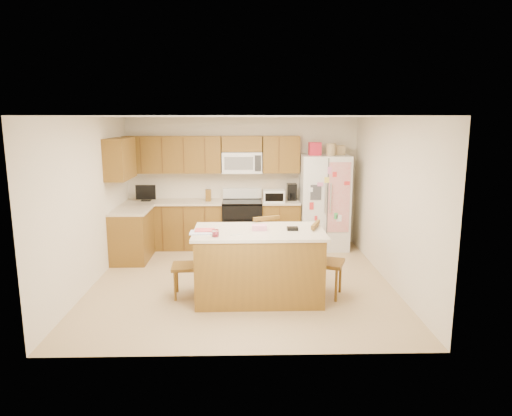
{
  "coord_description": "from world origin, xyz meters",
  "views": [
    {
      "loc": [
        0.06,
        -6.71,
        2.46
      ],
      "look_at": [
        0.23,
        0.35,
        1.09
      ],
      "focal_mm": 32.0,
      "sensor_mm": 36.0,
      "label": 1
    }
  ],
  "objects_px": {
    "windsor_chair_right": "(325,262)",
    "windsor_chair_left": "(188,266)",
    "island": "(259,264)",
    "refrigerator": "(324,201)",
    "windsor_chair_back": "(262,250)",
    "stove": "(242,223)"
  },
  "relations": [
    {
      "from": "windsor_chair_right",
      "to": "windsor_chair_left",
      "type": "bearing_deg",
      "value": 179.53
    },
    {
      "from": "refrigerator",
      "to": "windsor_chair_back",
      "type": "relative_size",
      "value": 1.95
    },
    {
      "from": "refrigerator",
      "to": "windsor_chair_right",
      "type": "relative_size",
      "value": 1.95
    },
    {
      "from": "windsor_chair_left",
      "to": "windsor_chair_right",
      "type": "relative_size",
      "value": 0.91
    },
    {
      "from": "stove",
      "to": "windsor_chair_left",
      "type": "xyz_separation_m",
      "value": [
        -0.75,
        -2.51,
        -0.03
      ]
    },
    {
      "from": "refrigerator",
      "to": "windsor_chair_left",
      "type": "bearing_deg",
      "value": -133.52
    },
    {
      "from": "island",
      "to": "windsor_chair_right",
      "type": "distance_m",
      "value": 0.94
    },
    {
      "from": "island",
      "to": "windsor_chair_back",
      "type": "bearing_deg",
      "value": 83.93
    },
    {
      "from": "stove",
      "to": "windsor_chair_right",
      "type": "relative_size",
      "value": 1.08
    },
    {
      "from": "refrigerator",
      "to": "windsor_chair_left",
      "type": "relative_size",
      "value": 2.15
    },
    {
      "from": "refrigerator",
      "to": "windsor_chair_right",
      "type": "bearing_deg",
      "value": -98.96
    },
    {
      "from": "island",
      "to": "windsor_chair_back",
      "type": "relative_size",
      "value": 1.74
    },
    {
      "from": "windsor_chair_back",
      "to": "windsor_chair_right",
      "type": "xyz_separation_m",
      "value": [
        0.87,
        -0.63,
        -0.0
      ]
    },
    {
      "from": "stove",
      "to": "island",
      "type": "height_order",
      "value": "stove"
    },
    {
      "from": "windsor_chair_right",
      "to": "refrigerator",
      "type": "bearing_deg",
      "value": 81.04
    },
    {
      "from": "refrigerator",
      "to": "island",
      "type": "relative_size",
      "value": 1.12
    },
    {
      "from": "island",
      "to": "windsor_chair_left",
      "type": "relative_size",
      "value": 1.92
    },
    {
      "from": "stove",
      "to": "windsor_chair_right",
      "type": "xyz_separation_m",
      "value": [
        1.18,
        -2.52,
        0.02
      ]
    },
    {
      "from": "island",
      "to": "stove",
      "type": "bearing_deg",
      "value": 95.31
    },
    {
      "from": "refrigerator",
      "to": "island",
      "type": "height_order",
      "value": "refrigerator"
    },
    {
      "from": "stove",
      "to": "windsor_chair_right",
      "type": "distance_m",
      "value": 2.79
    },
    {
      "from": "windsor_chair_left",
      "to": "windsor_chair_right",
      "type": "height_order",
      "value": "windsor_chair_right"
    }
  ]
}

